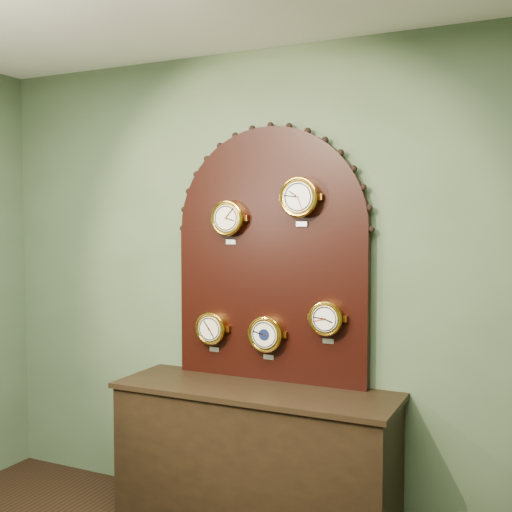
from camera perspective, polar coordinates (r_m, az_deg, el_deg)
The scene contains 8 objects.
wall_back at distance 3.78m, azimuth 1.61°, elevation -2.52°, with size 4.00×4.00×0.00m, color #475D3F.
shop_counter at distance 3.78m, azimuth -0.14°, elevation -18.17°, with size 1.60×0.50×0.80m, color black.
display_board at distance 3.72m, azimuth 1.31°, elevation 0.87°, with size 1.26×0.06×1.53m.
roman_clock at distance 3.77m, azimuth -2.53°, elevation 3.45°, with size 0.21×0.08×0.26m.
arabic_clock at distance 3.58m, azimuth 3.99°, elevation 5.34°, with size 0.23×0.08×0.28m.
hygrometer at distance 3.88m, azimuth -4.03°, elevation -6.54°, with size 0.20×0.08×0.25m.
barometer at distance 3.72m, azimuth 0.94°, elevation -7.08°, with size 0.22×0.08×0.27m.
tide_clock at distance 3.56m, azimuth 6.41°, elevation -5.62°, with size 0.20×0.08×0.25m.
Camera 1 is at (1.51, -0.95, 1.79)m, focal length 44.13 mm.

